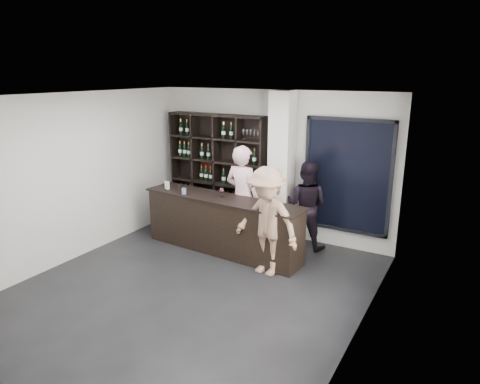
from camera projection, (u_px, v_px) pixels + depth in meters
The scene contains 12 objects.
floor at pixel (192, 289), 6.60m from camera, with size 5.00×5.50×0.01m, color black.
wine_shelf at pixel (218, 172), 8.96m from camera, with size 2.20×0.35×2.40m, color black, non-canonical shape.
structural_column at pixel (281, 169), 8.10m from camera, with size 0.40×0.40×2.90m, color silver.
glass_panel at pixel (347, 176), 7.73m from camera, with size 1.60×0.08×2.10m.
tasting_counter at pixel (222, 225), 7.83m from camera, with size 3.16×0.66×1.04m.
taster_pink at pixel (242, 197), 7.95m from camera, with size 0.71×0.47×1.95m, color beige.
taster_black at pixel (306, 205), 7.95m from camera, with size 0.81×0.63×1.66m, color black.
customer at pixel (267, 222), 6.87m from camera, with size 1.16×0.67×1.80m, color #916C56.
wine_glass at pixel (222, 192), 7.68m from camera, with size 0.08×0.08×0.20m, color white, non-canonical shape.
spit_cup at pixel (184, 191), 7.89m from camera, with size 0.09×0.09×0.11m, color silver.
napkin_stack at pixel (272, 204), 7.27m from camera, with size 0.13×0.13×0.02m, color white.
card_stand at pixel (167, 185), 8.24m from camera, with size 0.10×0.05×0.14m, color white.
Camera 1 is at (3.57, -4.80, 3.22)m, focal length 32.00 mm.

